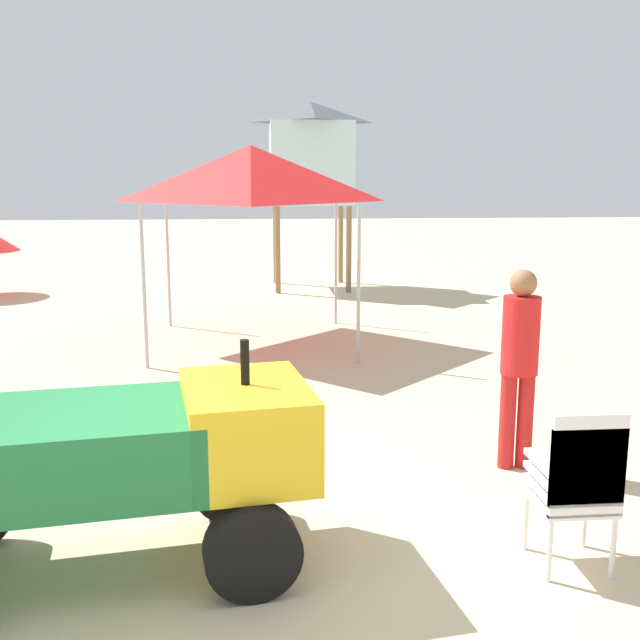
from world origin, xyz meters
name	(u,v)px	position (x,y,z in m)	size (l,w,h in m)	color
ground	(196,564)	(0.00, 0.00, 0.00)	(80.00, 80.00, 0.00)	beige
utility_cart	(122,455)	(-0.45, 0.00, 0.78)	(2.70, 1.63, 1.50)	#1E6B38
stacked_plastic_chairs	(578,477)	(2.46, -0.30, 0.65)	(0.48, 0.48, 1.11)	white
lifeguard_near_left	(520,355)	(2.69, 1.46, 1.02)	(0.32, 0.32, 1.77)	red
popup_canopy	(251,174)	(0.39, 6.70, 2.57)	(2.90, 2.90, 2.99)	#B2B2B7
lifeguard_tower	(310,153)	(1.70, 12.40, 3.03)	(1.98, 1.98, 4.15)	olive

